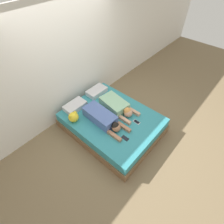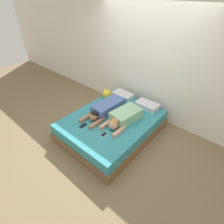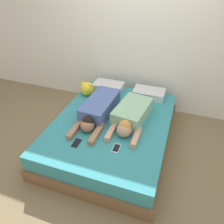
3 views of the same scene
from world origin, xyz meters
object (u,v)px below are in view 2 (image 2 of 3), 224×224
at_px(pillow_head_right, 147,105).
at_px(person_right, 124,117).
at_px(cell_phone_right, 104,135).
at_px(bed, 112,125).
at_px(person_left, 106,108).
at_px(plush_toy, 107,94).
at_px(pillow_head_left, 123,95).
at_px(cell_phone_left, 83,126).

distance_m(pillow_head_right, person_right, 0.77).
bearing_deg(cell_phone_right, bed, 114.76).
height_order(pillow_head_right, person_left, person_left).
relative_size(bed, plush_toy, 9.01).
bearing_deg(pillow_head_left, person_right, -51.32).
bearing_deg(person_right, cell_phone_left, -128.34).
relative_size(pillow_head_left, cell_phone_left, 3.35).
bearing_deg(cell_phone_left, plush_toy, 107.92).
height_order(person_left, person_right, person_left).
relative_size(person_right, cell_phone_right, 6.28).
relative_size(person_right, cell_phone_left, 6.28).
height_order(pillow_head_left, pillow_head_right, same).
distance_m(cell_phone_left, plush_toy, 1.19).
bearing_deg(bed, pillow_head_left, 113.19).
bearing_deg(person_left, person_right, 1.69).
height_order(person_left, cell_phone_left, person_left).
distance_m(cell_phone_left, cell_phone_right, 0.50).
relative_size(pillow_head_left, cell_phone_right, 3.35).
relative_size(bed, pillow_head_left, 4.11).
relative_size(bed, pillow_head_right, 4.11).
height_order(bed, cell_phone_left, cell_phone_left).
bearing_deg(plush_toy, cell_phone_left, -72.08).
xyz_separation_m(cell_phone_left, cell_phone_right, (0.50, 0.08, 0.00)).
xyz_separation_m(person_left, person_right, (0.48, 0.01, -0.00)).
xyz_separation_m(pillow_head_right, person_right, (-0.10, -0.76, 0.04)).
xyz_separation_m(bed, person_right, (0.25, 0.07, 0.31)).
distance_m(pillow_head_right, person_left, 0.97).
distance_m(person_left, person_right, 0.48).
xyz_separation_m(person_left, plush_toy, (-0.40, 0.49, 0.01)).
xyz_separation_m(person_right, cell_phone_right, (-0.02, -0.58, -0.10)).
xyz_separation_m(bed, pillow_head_right, (0.36, 0.83, 0.27)).
relative_size(pillow_head_left, pillow_head_right, 1.00).
distance_m(bed, cell_phone_right, 0.60).
bearing_deg(plush_toy, person_left, -50.86).
xyz_separation_m(bed, cell_phone_right, (0.23, -0.51, 0.21)).
distance_m(pillow_head_right, cell_phone_right, 1.34).
bearing_deg(cell_phone_right, pillow_head_left, 113.79).
xyz_separation_m(pillow_head_right, cell_phone_right, (-0.12, -1.34, -0.05)).
height_order(pillow_head_left, plush_toy, plush_toy).
distance_m(pillow_head_left, plush_toy, 0.40).
xyz_separation_m(pillow_head_left, cell_phone_right, (0.59, -1.34, -0.05)).
bearing_deg(pillow_head_right, cell_phone_left, -113.71).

